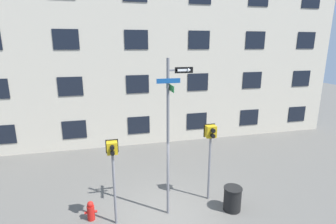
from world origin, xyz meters
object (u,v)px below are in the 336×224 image
(street_sign_pole, at_px, (170,129))
(fire_hydrant, at_px, (91,211))
(pedestrian_signal_left, at_px, (113,160))
(trash_bin, at_px, (232,199))
(pedestrian_signal_right, at_px, (210,141))

(street_sign_pole, bearing_deg, fire_hydrant, 174.33)
(street_sign_pole, height_order, fire_hydrant, street_sign_pole)
(street_sign_pole, distance_m, fire_hydrant, 3.71)
(pedestrian_signal_left, bearing_deg, trash_bin, -3.23)
(pedestrian_signal_right, distance_m, fire_hydrant, 4.60)
(fire_hydrant, bearing_deg, trash_bin, -7.13)
(trash_bin, bearing_deg, pedestrian_signal_right, 123.32)
(fire_hydrant, bearing_deg, pedestrian_signal_left, -25.08)
(fire_hydrant, bearing_deg, pedestrian_signal_right, 3.26)
(pedestrian_signal_left, distance_m, trash_bin, 4.29)
(street_sign_pole, relative_size, fire_hydrant, 7.82)
(trash_bin, bearing_deg, pedestrian_signal_left, 176.77)
(pedestrian_signal_left, distance_m, pedestrian_signal_right, 3.43)
(pedestrian_signal_left, bearing_deg, pedestrian_signal_right, 10.14)
(pedestrian_signal_right, bearing_deg, fire_hydrant, -176.74)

